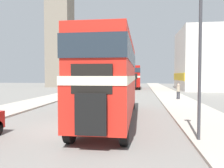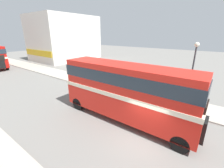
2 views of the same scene
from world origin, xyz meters
TOP-DOWN VIEW (x-y plane):
  - ground_plane at (0.00, 0.00)m, footprint 120.00×120.00m
  - sidewalk_right at (6.75, 0.00)m, footprint 3.50×120.00m
  - double_decker_bus at (1.43, 2.32)m, footprint 2.39×10.81m
  - pedestrian_walking at (6.98, 13.33)m, footprint 0.33×0.33m
  - street_lamp at (5.30, -1.38)m, footprint 0.36×0.36m
  - shop_building_block at (17.42, 30.38)m, footprint 15.15×11.09m

SIDE VIEW (x-z plane):
  - ground_plane at x=0.00m, z-range 0.00..0.00m
  - sidewalk_right at x=6.75m, z-range 0.00..0.12m
  - pedestrian_walking at x=6.98m, z-range 0.23..1.84m
  - double_decker_bus at x=1.43m, z-range 0.42..4.90m
  - street_lamp at x=5.30m, z-range 1.03..6.89m
  - shop_building_block at x=17.42m, z-range 0.00..10.67m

